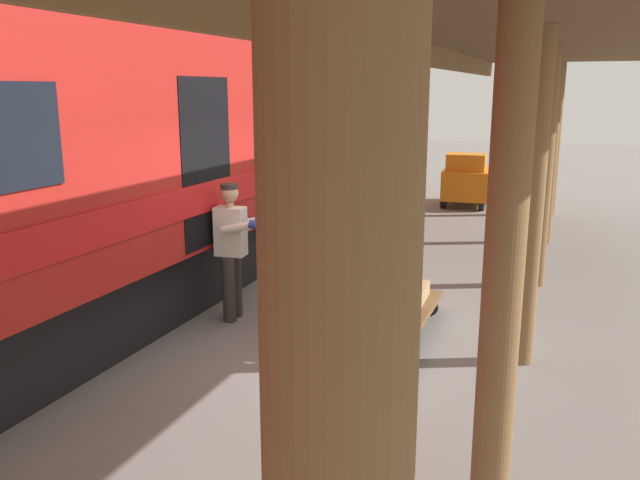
# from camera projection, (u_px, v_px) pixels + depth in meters

# --- Properties ---
(ground_plane) EXTENTS (60.00, 60.00, 0.00)m
(ground_plane) POSITION_uv_depth(u_px,v_px,m) (349.00, 337.00, 7.52)
(ground_plane) COLOR slate
(platform_canopy) EXTENTS (3.20, 18.40, 3.56)m
(platform_canopy) POSITION_uv_depth(u_px,v_px,m) (537.00, 41.00, 6.14)
(platform_canopy) COLOR brown
(platform_canopy) RESTS_ON ground_plane
(train_car) EXTENTS (3.03, 19.81, 4.00)m
(train_car) POSITION_uv_depth(u_px,v_px,m) (103.00, 150.00, 8.20)
(train_car) COLOR #B21E19
(train_car) RESTS_ON ground_plane
(luggage_cart) EXTENTS (1.14, 2.18, 0.27)m
(luggage_cart) POSITION_uv_depth(u_px,v_px,m) (377.00, 315.00, 7.57)
(luggage_cart) COLOR brown
(luggage_cart) RESTS_ON ground_plane
(suitcase_orange_carryall) EXTENTS (0.53, 0.67, 0.27)m
(suitcase_orange_carryall) POSITION_uv_depth(u_px,v_px,m) (339.00, 314.00, 7.07)
(suitcase_orange_carryall) COLOR #CC6B23
(suitcase_orange_carryall) RESTS_ON luggage_cart
(suitcase_teal_softside) EXTENTS (0.44, 0.51, 0.23)m
(suitcase_teal_softside) POSITION_uv_depth(u_px,v_px,m) (356.00, 300.00, 7.62)
(suitcase_teal_softside) COLOR #1E666B
(suitcase_teal_softside) RESTS_ON luggage_cart
(suitcase_maroon_trunk) EXTENTS (0.43, 0.58, 0.26)m
(suitcase_maroon_trunk) POSITION_uv_depth(u_px,v_px,m) (399.00, 304.00, 7.44)
(suitcase_maroon_trunk) COLOR maroon
(suitcase_maroon_trunk) RESTS_ON luggage_cart
(suitcase_burgundy_valise) EXTENTS (0.41, 0.63, 0.16)m
(suitcase_burgundy_valise) POSITION_uv_depth(u_px,v_px,m) (385.00, 325.00, 6.91)
(suitcase_burgundy_valise) COLOR maroon
(suitcase_burgundy_valise) RESTS_ON luggage_cart
(suitcase_tan_vintage) EXTENTS (0.40, 0.61, 0.18)m
(suitcase_tan_vintage) POSITION_uv_depth(u_px,v_px,m) (411.00, 292.00, 8.00)
(suitcase_tan_vintage) COLOR tan
(suitcase_tan_vintage) RESTS_ON luggage_cart
(suitcase_red_plastic) EXTENTS (0.51, 0.59, 0.19)m
(suitcase_red_plastic) POSITION_uv_depth(u_px,v_px,m) (371.00, 287.00, 8.17)
(suitcase_red_plastic) COLOR #AD231E
(suitcase_red_plastic) RESTS_ON luggage_cart
(suitcase_olive_duffel) EXTENTS (0.51, 0.52, 0.20)m
(suitcase_olive_duffel) POSITION_uv_depth(u_px,v_px,m) (397.00, 286.00, 7.36)
(suitcase_olive_duffel) COLOR brown
(suitcase_olive_duffel) RESTS_ON suitcase_maroon_trunk
(suitcase_slate_roller) EXTENTS (0.48, 0.58, 0.18)m
(suitcase_slate_roller) POSITION_uv_depth(u_px,v_px,m) (400.00, 270.00, 7.31)
(suitcase_slate_roller) COLOR #4C515B
(suitcase_slate_roller) RESTS_ON suitcase_olive_duffel
(suitcase_gray_aluminum) EXTENTS (0.41, 0.48, 0.15)m
(suitcase_gray_aluminum) POSITION_uv_depth(u_px,v_px,m) (342.00, 297.00, 6.99)
(suitcase_gray_aluminum) COLOR #9EA0A5
(suitcase_gray_aluminum) RESTS_ON suitcase_orange_carryall
(suitcase_cream_canvas) EXTENTS (0.41, 0.48, 0.16)m
(suitcase_cream_canvas) POSITION_uv_depth(u_px,v_px,m) (401.00, 255.00, 7.30)
(suitcase_cream_canvas) COLOR beige
(suitcase_cream_canvas) RESTS_ON suitcase_slate_roller
(porter_in_overalls) EXTENTS (0.72, 0.53, 1.70)m
(porter_in_overalls) POSITION_uv_depth(u_px,v_px,m) (290.00, 251.00, 7.74)
(porter_in_overalls) COLOR navy
(porter_in_overalls) RESTS_ON ground_plane
(porter_by_door) EXTENTS (0.69, 0.46, 1.70)m
(porter_by_door) POSITION_uv_depth(u_px,v_px,m) (233.00, 247.00, 7.92)
(porter_by_door) COLOR #332D28
(porter_by_door) RESTS_ON ground_plane
(baggage_tug) EXTENTS (1.20, 1.77, 1.30)m
(baggage_tug) POSITION_uv_depth(u_px,v_px,m) (467.00, 180.00, 15.86)
(baggage_tug) COLOR orange
(baggage_tug) RESTS_ON ground_plane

